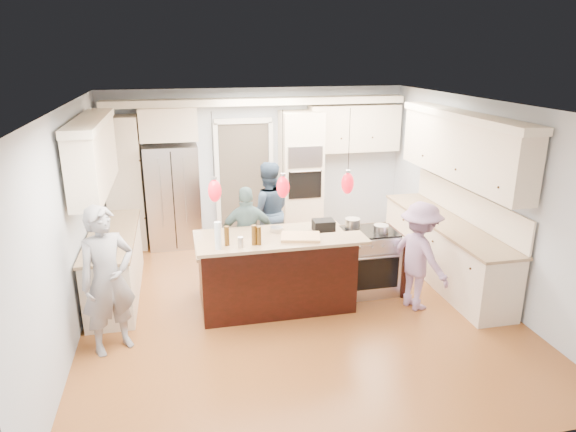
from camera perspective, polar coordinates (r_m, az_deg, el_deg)
The scene contains 23 objects.
ground_plane at distance 7.22m, azimuth 0.61°, elevation -9.56°, with size 6.00×6.00×0.00m, color #A15E2C.
room_shell at distance 6.58m, azimuth 0.66°, elevation 4.62°, with size 5.54×6.04×2.72m.
refrigerator at distance 9.20m, azimuth -12.60°, elevation 2.19°, with size 0.90×0.70×1.80m, color #B7B7BC.
oven_column at distance 9.42m, azimuth 1.43°, elevation 4.57°, with size 0.72×0.69×2.30m.
back_upper_cabinets at distance 9.17m, azimuth -7.88°, elevation 7.35°, with size 5.30×0.61×2.54m.
right_counter_run at distance 7.94m, azimuth 17.58°, elevation 0.41°, with size 0.64×3.10×2.51m.
left_cabinets at distance 7.46m, azimuth -19.45°, elevation -0.89°, with size 0.64×2.30×2.51m.
kitchen_island at distance 7.03m, azimuth -1.48°, elevation -5.99°, with size 2.10×1.46×1.12m.
island_range at distance 7.47m, azimuth 9.10°, elevation -4.94°, with size 0.82×0.71×0.92m.
pendant_lights at distance 6.05m, azimuth -0.56°, elevation 3.28°, with size 1.75×0.15×1.03m.
person_bar_end at distance 6.15m, azimuth -19.40°, elevation -6.76°, with size 0.64×0.42×1.75m, color slate.
person_far_left at distance 8.34m, azimuth -2.28°, elevation 0.45°, with size 0.80×0.63×1.65m, color #314560.
person_far_right at distance 7.61m, azimuth -4.49°, elevation -2.11°, with size 0.86×0.36×1.46m, color slate.
person_range_side at distance 7.02m, azimuth 14.39°, elevation -4.35°, with size 0.96×0.55×1.48m, color #95749D.
floor_rug at distance 7.95m, azimuth 18.11°, elevation -7.77°, with size 0.60×0.87×0.01m, color #977652.
water_bottle at distance 6.01m, azimuth -7.80°, elevation -2.17°, with size 0.08×0.08×0.33m, color silver.
beer_bottle_a at distance 6.12m, azimuth -6.81°, elevation -2.20°, with size 0.06×0.06×0.24m, color #482D0C.
beer_bottle_b at distance 6.11m, azimuth -3.80°, elevation -2.13°, with size 0.06×0.06×0.25m, color #482D0C.
beer_bottle_c at distance 6.11m, azimuth -3.25°, elevation -2.20°, with size 0.06×0.06×0.23m, color #482D0C.
drink_can at distance 6.06m, azimuth -5.29°, elevation -2.91°, with size 0.07×0.07×0.13m, color #B7B7BC.
cutting_board at distance 6.34m, azimuth 1.39°, elevation -2.34°, with size 0.48×0.34×0.04m, color tan.
pot_large at distance 7.38m, azimuth 7.18°, elevation -0.76°, with size 0.22×0.22×0.13m, color #B7B7BC.
pot_small at distance 7.25m, azimuth 10.29°, elevation -1.38°, with size 0.21×0.21×0.10m, color #B7B7BC.
Camera 1 is at (-1.45, -6.23, 3.34)m, focal length 32.00 mm.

